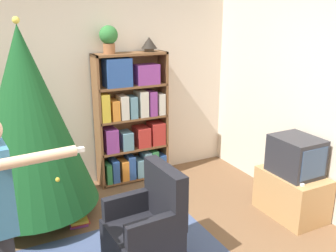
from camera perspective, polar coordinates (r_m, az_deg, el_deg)
The scene contains 11 objects.
wall_back at distance 4.76m, azimuth -12.77°, elevation 6.18°, with size 8.00×0.10×2.60m.
bookshelf at distance 4.84m, azimuth -5.44°, elevation 0.78°, with size 0.93×0.27×1.68m.
tv_stand at distance 4.39m, azimuth 18.31°, elevation -9.82°, with size 0.48×0.72×0.49m.
television at distance 4.20m, azimuth 18.91°, elevation -4.33°, with size 0.41×0.50×0.41m.
game_remote at distance 4.05m, azimuth 19.34°, elevation -8.19°, with size 0.04×0.12×0.02m.
christmas_tree at distance 3.99m, azimuth -20.64°, elevation 0.97°, with size 1.31×1.31×2.12m.
armchair at distance 3.37m, azimuth -3.32°, elevation -16.17°, with size 0.60×0.59×0.92m.
standing_person at distance 2.75m, azimuth -24.17°, elevation -11.56°, with size 0.65×0.47×1.56m.
potted_plant at distance 4.57m, azimuth -9.04°, elevation 13.20°, with size 0.22×0.22×0.33m.
table_lamp at distance 4.76m, azimuth -2.90°, elevation 12.47°, with size 0.20×0.20×0.18m.
book_pile_near_tree at distance 4.17m, azimuth -13.40°, elevation -14.08°, with size 0.21×0.15×0.08m.
Camera 1 is at (-1.15, -2.21, 2.17)m, focal length 40.00 mm.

